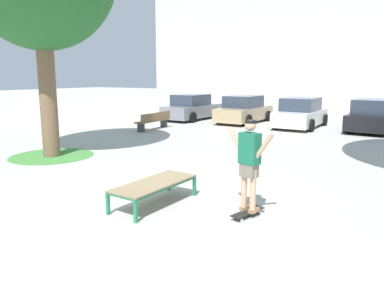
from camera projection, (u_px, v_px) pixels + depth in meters
name	position (u px, v px, depth m)	size (l,w,h in m)	color
ground_plane	(134.00, 195.00, 8.05)	(120.00, 120.00, 0.00)	#B7B5AD
building_facade	(336.00, 42.00, 32.65)	(36.13, 4.00, 11.11)	silver
skate_box	(154.00, 184.00, 7.39)	(0.90, 1.95, 0.46)	#237A4C
skateboard	(248.00, 212.00, 6.82)	(0.41, 0.82, 0.09)	black
skater	(249.00, 160.00, 6.64)	(0.98, 0.38, 1.69)	tan
grass_patch_near_left	(52.00, 156.00, 12.00)	(2.64, 2.64, 0.01)	#47893D
car_grey	(192.00, 108.00, 21.99)	(2.08, 4.28, 1.50)	slate
car_tan	(244.00, 110.00, 20.56)	(2.10, 4.29, 1.50)	tan
car_white	(301.00, 114.00, 18.61)	(2.04, 4.26, 1.50)	silver
car_black	(373.00, 116.00, 17.36)	(2.19, 4.33, 1.50)	black
park_bench	(154.00, 120.00, 17.88)	(0.49, 2.41, 0.83)	brown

